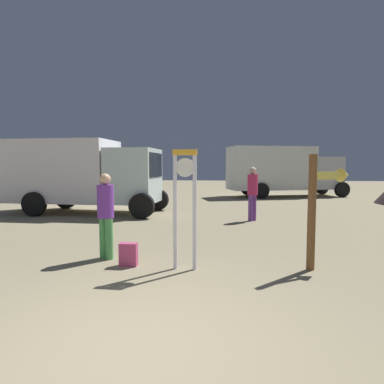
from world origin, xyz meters
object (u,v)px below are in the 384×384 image
(person_near_clock, at_px, (106,211))
(box_truck_far, at_px, (282,170))
(arrow_sign, at_px, (326,194))
(person_distant, at_px, (253,191))
(backpack, at_px, (129,255))
(box_truck_near, at_px, (82,173))
(standing_clock, at_px, (185,198))

(person_near_clock, relative_size, box_truck_far, 0.23)
(arrow_sign, xyz_separation_m, box_truck_far, (1.74, 14.52, 0.30))
(person_near_clock, distance_m, person_distant, 5.96)
(backpack, distance_m, person_distant, 6.10)
(backpack, relative_size, box_truck_near, 0.07)
(arrow_sign, relative_size, person_near_clock, 1.21)
(standing_clock, bearing_deg, person_distant, 73.06)
(standing_clock, distance_m, person_distant, 5.74)
(standing_clock, bearing_deg, box_truck_near, 125.61)
(standing_clock, relative_size, arrow_sign, 1.04)
(arrow_sign, bearing_deg, person_distant, 99.32)
(backpack, bearing_deg, arrow_sign, 3.64)
(box_truck_near, height_order, box_truck_far, box_truck_far)
(person_distant, bearing_deg, box_truck_near, 168.29)
(arrow_sign, height_order, person_distant, arrow_sign)
(arrow_sign, xyz_separation_m, person_distant, (-0.85, 5.16, -0.33))
(arrow_sign, distance_m, box_truck_far, 14.62)
(standing_clock, distance_m, person_near_clock, 1.76)
(standing_clock, relative_size, person_distant, 1.18)
(standing_clock, height_order, box_truck_far, box_truck_far)
(backpack, distance_m, box_truck_near, 7.88)
(box_truck_far, bearing_deg, backpack, -109.85)
(backpack, bearing_deg, box_truck_far, 70.15)
(box_truck_far, bearing_deg, arrow_sign, -96.82)
(standing_clock, xyz_separation_m, person_near_clock, (-1.65, 0.53, -0.33))
(arrow_sign, xyz_separation_m, person_near_clock, (-4.17, 0.20, -0.39))
(standing_clock, xyz_separation_m, person_distant, (1.67, 5.49, -0.27))
(backpack, xyz_separation_m, box_truck_near, (-3.84, 6.75, 1.37))
(person_near_clock, xyz_separation_m, backpack, (0.58, -0.43, -0.75))
(backpack, xyz_separation_m, person_distant, (2.74, 5.39, 0.81))
(arrow_sign, height_order, box_truck_near, box_truck_near)
(person_distant, bearing_deg, person_near_clock, -123.82)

